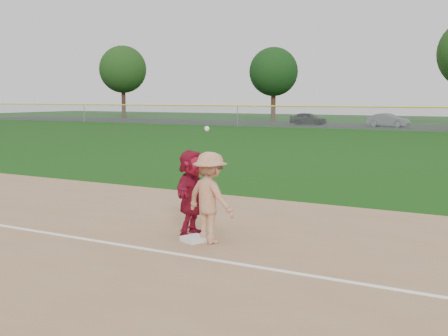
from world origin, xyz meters
The scene contains 9 objects.
ground centered at (0.00, 0.00, 0.00)m, with size 160.00×160.00×0.00m, color #103A0B.
foul_line centered at (0.00, -0.80, 0.03)m, with size 60.00×0.10×0.01m, color white.
first_base centered at (0.11, 0.12, 0.07)m, with size 0.42×0.42×0.09m, color silver.
base_runner centered at (-0.21, 0.54, 0.89)m, with size 1.62×0.51×1.74m, color maroon.
car_left centered at (-14.90, 46.01, 0.65)m, with size 1.51×3.74×1.28m, color black.
car_mid centered at (-6.69, 45.59, 0.65)m, with size 1.36×3.90×1.29m, color #585B60.
first_base_play centered at (0.42, 0.20, 0.90)m, with size 1.26×0.93×2.24m.
tree_0 centered at (-44.00, 52.00, 6.59)m, with size 6.40×6.40×9.81m.
tree_1 centered at (-22.00, 53.00, 5.83)m, with size 5.80×5.80×8.75m.
Camera 1 is at (5.80, -8.89, 2.80)m, focal length 45.00 mm.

